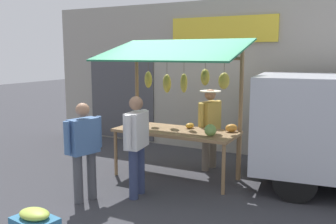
% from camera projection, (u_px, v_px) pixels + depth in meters
% --- Properties ---
extents(ground_plane, '(40.00, 40.00, 0.00)m').
position_uv_depth(ground_plane, '(176.00, 177.00, 6.75)').
color(ground_plane, '#38383D').
extents(street_backdrop, '(9.00, 0.30, 3.40)m').
position_uv_depth(street_backdrop, '(216.00, 77.00, 8.43)').
color(street_backdrop, '#9E998E').
rests_on(street_backdrop, ground).
extents(market_stall, '(2.50, 1.46, 2.50)m').
position_uv_depth(market_stall, '(179.00, 93.00, 6.53)').
color(market_stall, olive).
rests_on(market_stall, ground).
extents(vendor_with_sunhat, '(0.41, 0.67, 1.57)m').
position_uv_depth(vendor_with_sunhat, '(210.00, 123.00, 7.10)').
color(vendor_with_sunhat, '#726656').
rests_on(vendor_with_sunhat, ground).
extents(shopper_with_shopping_bag, '(0.28, 0.68, 1.59)m').
position_uv_depth(shopper_with_shopping_bag, '(137.00, 140.00, 5.74)').
color(shopper_with_shopping_bag, navy).
rests_on(shopper_with_shopping_bag, ground).
extents(shopper_with_ponytail, '(0.32, 0.64, 1.52)m').
position_uv_depth(shopper_with_ponytail, '(84.00, 146.00, 5.55)').
color(shopper_with_ponytail, '#4C4C51').
rests_on(shopper_with_ponytail, ground).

